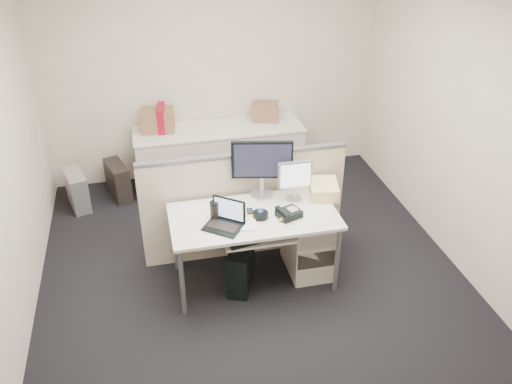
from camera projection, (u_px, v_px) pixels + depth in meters
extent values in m
cube|color=black|center=(254.00, 279.00, 5.21)|extent=(4.00, 4.50, 0.01)
cube|color=beige|center=(212.00, 70.00, 6.40)|extent=(4.00, 0.02, 2.70)
cube|color=beige|center=(354.00, 355.00, 2.63)|extent=(4.00, 0.02, 2.70)
cube|color=beige|center=(469.00, 131.00, 4.90)|extent=(0.02, 4.50, 2.70)
cube|color=silver|center=(254.00, 216.00, 4.84)|extent=(1.50, 0.75, 0.03)
cylinder|color=slate|center=(182.00, 283.00, 4.62)|extent=(0.04, 0.04, 0.70)
cylinder|color=slate|center=(175.00, 239.00, 5.17)|extent=(0.04, 0.04, 0.70)
cylinder|color=slate|center=(337.00, 260.00, 4.89)|extent=(0.04, 0.04, 0.70)
cylinder|color=slate|center=(315.00, 221.00, 5.43)|extent=(0.04, 0.04, 0.70)
cube|color=silver|center=(258.00, 237.00, 4.74)|extent=(0.62, 0.32, 0.02)
cube|color=beige|center=(309.00, 241.00, 5.19)|extent=(0.40, 0.55, 0.65)
cube|color=beige|center=(244.00, 206.00, 5.30)|extent=(2.00, 0.06, 1.10)
cube|color=beige|center=(220.00, 156.00, 6.64)|extent=(2.00, 0.60, 0.72)
cube|color=black|center=(262.00, 169.00, 4.99)|extent=(0.60, 0.33, 0.56)
cube|color=#B7B7BC|center=(295.00, 181.00, 4.97)|extent=(0.32, 0.16, 0.39)
cube|color=black|center=(223.00, 217.00, 4.60)|extent=(0.39, 0.38, 0.23)
cylinder|color=black|center=(260.00, 215.00, 4.79)|extent=(0.16, 0.16, 0.05)
cube|color=black|center=(289.00, 214.00, 4.80)|extent=(0.24, 0.22, 0.06)
cube|color=white|center=(242.00, 221.00, 4.74)|extent=(0.29, 0.34, 0.01)
cube|color=yellow|center=(248.00, 215.00, 4.82)|extent=(0.10, 0.10, 0.01)
cylinder|color=black|center=(214.00, 211.00, 4.74)|extent=(0.09, 0.09, 0.16)
ellipsoid|color=gold|center=(289.00, 218.00, 4.75)|extent=(0.20, 0.07, 0.04)
cube|color=black|center=(250.00, 212.00, 4.87)|extent=(0.07, 0.11, 0.01)
cube|color=#F6E29F|center=(323.00, 189.00, 5.11)|extent=(0.32, 0.38, 0.12)
cube|color=black|center=(254.00, 238.00, 4.68)|extent=(0.50, 0.26, 0.03)
cube|color=black|center=(241.00, 266.00, 5.03)|extent=(0.35, 0.51, 0.44)
cube|color=black|center=(118.00, 180.00, 6.42)|extent=(0.31, 0.49, 0.43)
cube|color=#B7B7BC|center=(77.00, 190.00, 6.23)|extent=(0.30, 0.49, 0.43)
cube|color=#865E46|center=(158.00, 121.00, 6.32)|extent=(0.40, 0.32, 0.28)
cube|color=#865E46|center=(265.00, 112.00, 6.61)|extent=(0.37, 0.33, 0.23)
cube|color=maroon|center=(162.00, 119.00, 6.34)|extent=(0.12, 0.34, 0.31)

